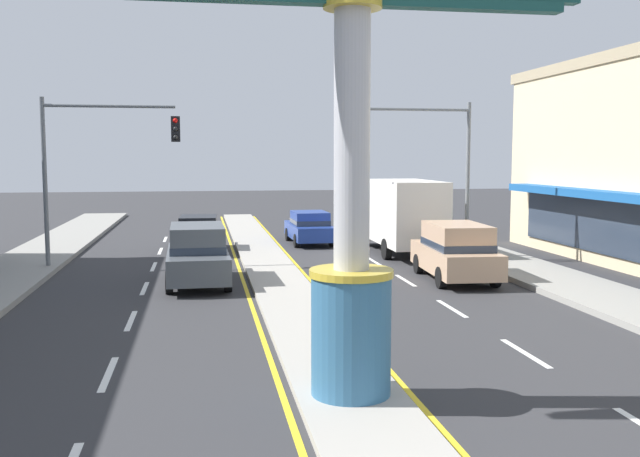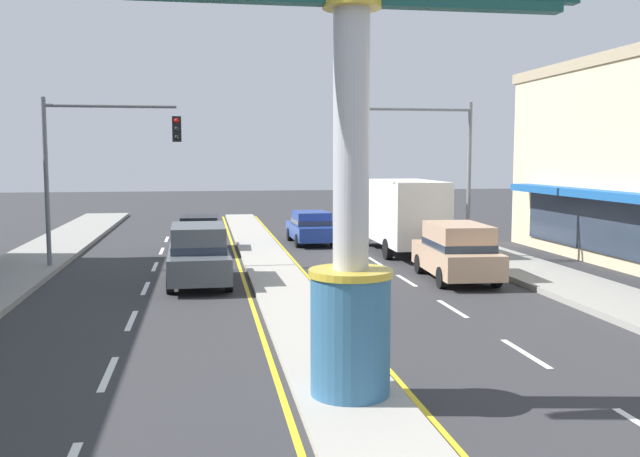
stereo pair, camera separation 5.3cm
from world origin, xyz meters
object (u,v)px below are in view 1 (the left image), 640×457
at_px(traffic_light_right_side, 425,153).
at_px(sedan_kerb_right, 309,227).
at_px(district_sign, 352,162).
at_px(traffic_light_left_side, 95,152).
at_px(suv_far_left_oncoming, 456,251).
at_px(box_truck_near_right_lane, 400,214).
at_px(suv_mid_left_lane, 198,254).
at_px(sedan_near_left_lane, 198,233).

relative_size(traffic_light_right_side, sedan_kerb_right, 1.43).
bearing_deg(district_sign, traffic_light_right_side, 67.79).
distance_m(district_sign, traffic_light_right_side, 16.29).
relative_size(traffic_light_left_side, suv_far_left_oncoming, 1.32).
relative_size(district_sign, box_truck_near_right_lane, 1.14).
height_order(traffic_light_left_side, suv_mid_left_lane, traffic_light_left_side).
relative_size(traffic_light_right_side, sedan_near_left_lane, 1.42).
distance_m(district_sign, sedan_near_left_lane, 19.89).
xyz_separation_m(box_truck_near_right_lane, suv_mid_left_lane, (-8.44, -5.86, -0.71)).
xyz_separation_m(traffic_light_right_side, sedan_near_left_lane, (-8.73, 4.37, -3.46)).
distance_m(traffic_light_left_side, sedan_kerb_right, 11.23).
relative_size(traffic_light_right_side, suv_mid_left_lane, 1.34).
distance_m(sedan_near_left_lane, sedan_kerb_right, 5.47).
xyz_separation_m(traffic_light_right_side, suv_mid_left_lane, (-8.73, -3.54, -3.26)).
distance_m(box_truck_near_right_lane, suv_mid_left_lane, 10.30).
bearing_deg(district_sign, box_truck_near_right_lane, 71.38).
relative_size(traffic_light_right_side, suv_far_left_oncoming, 1.32).
relative_size(box_truck_near_right_lane, sedan_near_left_lane, 1.58).
bearing_deg(traffic_light_left_side, traffic_light_right_side, -0.38).
bearing_deg(sedan_kerb_right, district_sign, -96.88).
bearing_deg(traffic_light_left_side, suv_mid_left_lane, -45.27).
xyz_separation_m(district_sign, sedan_kerb_right, (2.57, 21.33, -3.24)).
relative_size(suv_far_left_oncoming, sedan_kerb_right, 1.08).
bearing_deg(sedan_kerb_right, suv_mid_left_lane, -117.75).
xyz_separation_m(traffic_light_right_side, suv_far_left_oncoming, (-0.29, -4.26, -3.26)).
distance_m(district_sign, suv_far_left_oncoming, 12.68).
xyz_separation_m(suv_mid_left_lane, sedan_kerb_right, (5.15, 9.78, -0.20)).
bearing_deg(suv_mid_left_lane, suv_far_left_oncoming, -4.93).
distance_m(traffic_light_right_side, suv_mid_left_lane, 9.97).
bearing_deg(district_sign, sedan_kerb_right, 83.12).
xyz_separation_m(traffic_light_left_side, sedan_kerb_right, (8.73, 6.16, -3.46)).
height_order(district_sign, traffic_light_left_side, district_sign).
distance_m(traffic_light_left_side, traffic_light_right_side, 12.31).
xyz_separation_m(suv_mid_left_lane, suv_far_left_oncoming, (8.44, -0.73, 0.00)).
xyz_separation_m(sedan_near_left_lane, sedan_kerb_right, (5.14, 1.88, 0.00)).
distance_m(district_sign, sedan_kerb_right, 21.73).
distance_m(district_sign, box_truck_near_right_lane, 18.52).
bearing_deg(suv_far_left_oncoming, suv_mid_left_lane, 175.07).
height_order(traffic_light_right_side, sedan_near_left_lane, traffic_light_right_side).
xyz_separation_m(traffic_light_right_side, sedan_kerb_right, (-3.58, 6.25, -3.46)).
xyz_separation_m(traffic_light_left_side, traffic_light_right_side, (12.31, -0.08, 0.00)).
bearing_deg(district_sign, sedan_near_left_lane, 97.52).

